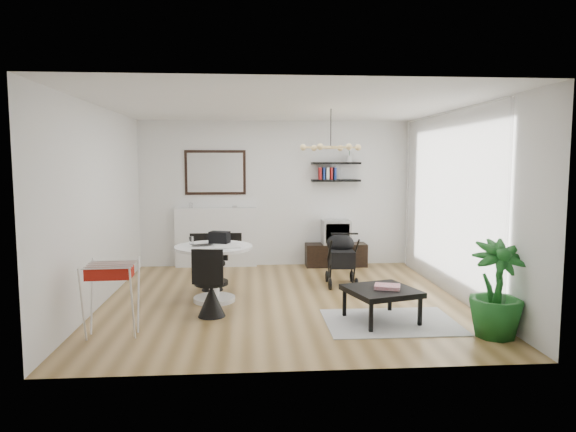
{
  "coord_description": "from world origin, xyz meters",
  "views": [
    {
      "loc": [
        -0.47,
        -7.08,
        1.94
      ],
      "look_at": [
        0.09,
        0.4,
        1.15
      ],
      "focal_mm": 32.0,
      "sensor_mm": 36.0,
      "label": 1
    }
  ],
  "objects": [
    {
      "name": "chair_far",
      "position": [
        -1.04,
        0.65,
        0.27
      ],
      "size": [
        0.44,
        0.45,
        0.84
      ],
      "rotation": [
        0.0,
        0.0,
        -0.35
      ],
      "color": "black",
      "rests_on": "floor"
    },
    {
      "name": "magazines",
      "position": [
        1.19,
        -1.07,
        0.43
      ],
      "size": [
        0.36,
        0.32,
        0.04
      ],
      "primitive_type": "cube",
      "rotation": [
        0.0,
        0.0,
        -0.32
      ],
      "color": "#BC2F46",
      "rests_on": "coffee_table"
    },
    {
      "name": "newspaper",
      "position": [
        -0.78,
        -0.11,
        0.79
      ],
      "size": [
        0.38,
        0.32,
        0.01
      ],
      "primitive_type": "cube",
      "rotation": [
        0.0,
        0.0,
        0.08
      ],
      "color": "silver",
      "rests_on": "dining_table"
    },
    {
      "name": "crt_tv",
      "position": [
        1.12,
        2.29,
        0.65
      ],
      "size": [
        0.51,
        0.45,
        0.45
      ],
      "color": "#AFAFB1",
      "rests_on": "tv_console"
    },
    {
      "name": "rug",
      "position": [
        1.23,
        -1.12,
        0.01
      ],
      "size": [
        1.58,
        1.14,
        0.01
      ],
      "primitive_type": "cube",
      "color": "#A1A1A1",
      "rests_on": "floor"
    },
    {
      "name": "stroller",
      "position": [
        0.97,
        0.84,
        0.39
      ],
      "size": [
        0.49,
        0.76,
        0.9
      ],
      "rotation": [
        0.0,
        0.0,
        -0.06
      ],
      "color": "black",
      "rests_on": "floor"
    },
    {
      "name": "dining_table",
      "position": [
        -0.97,
        -0.0,
        0.52
      ],
      "size": [
        1.07,
        1.07,
        0.79
      ],
      "color": "white",
      "rests_on": "floor"
    },
    {
      "name": "pendant_lamp",
      "position": [
        0.7,
        0.3,
        2.15
      ],
      "size": [
        0.9,
        0.9,
        0.1
      ],
      "primitive_type": null,
      "color": "#E0BE76",
      "rests_on": "ceiling"
    },
    {
      "name": "fireplace",
      "position": [
        -1.1,
        2.42,
        0.69
      ],
      "size": [
        1.5,
        0.17,
        2.16
      ],
      "color": "white",
      "rests_on": "floor"
    },
    {
      "name": "wall_back",
      "position": [
        0.0,
        2.5,
        1.35
      ],
      "size": [
        5.0,
        0.0,
        5.0
      ],
      "primitive_type": "plane",
      "rotation": [
        1.57,
        0.0,
        0.0
      ],
      "color": "white",
      "rests_on": "floor"
    },
    {
      "name": "chair_near",
      "position": [
        -0.96,
        -0.73,
        0.28
      ],
      "size": [
        0.43,
        0.45,
        0.89
      ],
      "rotation": [
        0.0,
        0.0,
        3.0
      ],
      "color": "black",
      "rests_on": "floor"
    },
    {
      "name": "laptop",
      "position": [
        -1.12,
        -0.05,
        0.8
      ],
      "size": [
        0.34,
        0.28,
        0.02
      ],
      "primitive_type": "imported",
      "rotation": [
        0.0,
        0.0,
        0.37
      ],
      "color": "black",
      "rests_on": "dining_table"
    },
    {
      "name": "coffee_table",
      "position": [
        1.12,
        -1.06,
        0.36
      ],
      "size": [
        0.96,
        0.96,
        0.4
      ],
      "rotation": [
        0.0,
        0.0,
        0.29
      ],
      "color": "black",
      "rests_on": "rug"
    },
    {
      "name": "black_bag",
      "position": [
        -0.91,
        0.25,
        0.87
      ],
      "size": [
        0.32,
        0.25,
        0.17
      ],
      "primitive_type": "cube",
      "rotation": [
        0.0,
        0.0,
        -0.34
      ],
      "color": "black",
      "rests_on": "dining_table"
    },
    {
      "name": "potted_plant",
      "position": [
        2.25,
        -1.71,
        0.54
      ],
      "size": [
        0.62,
        0.62,
        1.08
      ],
      "primitive_type": "imported",
      "rotation": [
        0.0,
        0.0,
        0.03
      ],
      "color": "#19581C",
      "rests_on": "floor"
    },
    {
      "name": "wall_right",
      "position": [
        2.5,
        0.0,
        1.35
      ],
      "size": [
        0.0,
        5.0,
        5.0
      ],
      "primitive_type": "plane",
      "rotation": [
        1.57,
        0.0,
        -1.57
      ],
      "color": "white",
      "rests_on": "floor"
    },
    {
      "name": "drinking_glass",
      "position": [
        -1.3,
        0.18,
        0.84
      ],
      "size": [
        0.06,
        0.06,
        0.11
      ],
      "primitive_type": "cylinder",
      "color": "white",
      "rests_on": "dining_table"
    },
    {
      "name": "shelf_upper",
      "position": [
        1.13,
        2.37,
        1.92
      ],
      "size": [
        0.9,
        0.25,
        0.04
      ],
      "primitive_type": "cube",
      "color": "black",
      "rests_on": "wall_back"
    },
    {
      "name": "drying_rack",
      "position": [
        -2.01,
        -1.39,
        0.44
      ],
      "size": [
        0.58,
        0.55,
        0.83
      ],
      "rotation": [
        0.0,
        0.0,
        0.05
      ],
      "color": "white",
      "rests_on": "floor"
    },
    {
      "name": "sheer_curtain",
      "position": [
        2.4,
        0.2,
        1.35
      ],
      "size": [
        0.04,
        3.6,
        2.6
      ],
      "primitive_type": "cube",
      "color": "white",
      "rests_on": "wall_right"
    },
    {
      "name": "wall_left",
      "position": [
        -2.5,
        0.0,
        1.35
      ],
      "size": [
        0.0,
        5.0,
        5.0
      ],
      "primitive_type": "plane",
      "rotation": [
        1.57,
        0.0,
        1.57
      ],
      "color": "white",
      "rests_on": "floor"
    },
    {
      "name": "shelf_lower",
      "position": [
        1.13,
        2.37,
        1.6
      ],
      "size": [
        0.9,
        0.25,
        0.04
      ],
      "primitive_type": "cube",
      "color": "black",
      "rests_on": "wall_back"
    },
    {
      "name": "ceiling",
      "position": [
        0.0,
        0.0,
        2.7
      ],
      "size": [
        5.0,
        5.0,
        0.0
      ],
      "primitive_type": "plane",
      "color": "white",
      "rests_on": "wall_back"
    },
    {
      "name": "floor",
      "position": [
        0.0,
        0.0,
        0.0
      ],
      "size": [
        5.0,
        5.0,
        0.0
      ],
      "primitive_type": "plane",
      "color": "brown",
      "rests_on": "ground"
    },
    {
      "name": "tv_console",
      "position": [
        1.13,
        2.29,
        0.21
      ],
      "size": [
        1.13,
        0.4,
        0.42
      ],
      "primitive_type": "cube",
      "color": "black",
      "rests_on": "floor"
    }
  ]
}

